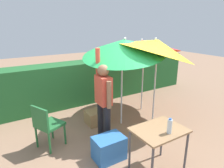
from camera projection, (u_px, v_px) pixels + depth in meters
ground_plane at (119, 136)px, 4.28m from camera, size 24.00×24.00×0.00m
hedge_row at (77, 83)px, 5.94m from camera, size 8.00×0.70×1.24m
umbrella_rainbow at (124, 47)px, 4.26m from camera, size 1.88×1.85×2.24m
umbrella_orange at (156, 47)px, 4.47m from camera, size 1.89×1.85×2.29m
umbrella_yellow at (143, 47)px, 5.11m from camera, size 1.91×1.89×2.15m
person_vendor at (104, 98)px, 3.86m from camera, size 0.24×0.55×1.88m
chair_plastic at (47, 124)px, 3.75m from camera, size 0.58×0.58×0.89m
cooler_box at (109, 148)px, 3.52m from camera, size 0.54×0.39×0.43m
crate_cardboard at (96, 117)px, 4.79m from camera, size 0.48×0.39×0.32m
folding_table at (159, 135)px, 3.07m from camera, size 0.80×0.60×0.78m
bottle_water at (170, 126)px, 2.91m from camera, size 0.07×0.07×0.24m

